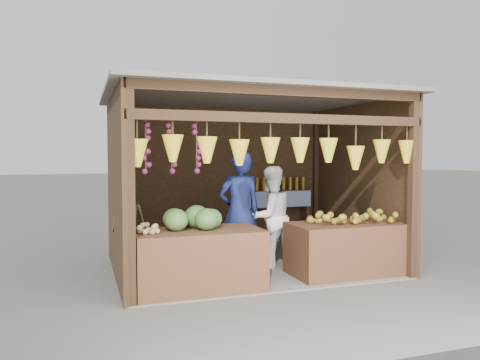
{
  "coord_description": "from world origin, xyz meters",
  "views": [
    {
      "loc": [
        -2.45,
        -6.84,
        1.73
      ],
      "look_at": [
        -0.17,
        -0.1,
        1.36
      ],
      "focal_mm": 35.0,
      "sensor_mm": 36.0,
      "label": 1
    }
  ],
  "objects_px": {
    "vendor_seated": "(128,219)",
    "man_standing": "(239,212)",
    "counter_right": "(347,249)",
    "counter_left": "(198,260)",
    "woman_standing": "(270,217)"
  },
  "relations": [
    {
      "from": "vendor_seated",
      "to": "man_standing",
      "type": "bearing_deg",
      "value": -177.78
    },
    {
      "from": "counter_right",
      "to": "man_standing",
      "type": "bearing_deg",
      "value": 157.4
    },
    {
      "from": "counter_left",
      "to": "vendor_seated",
      "type": "relative_size",
      "value": 1.62
    },
    {
      "from": "vendor_seated",
      "to": "woman_standing",
      "type": "bearing_deg",
      "value": -170.0
    },
    {
      "from": "man_standing",
      "to": "vendor_seated",
      "type": "relative_size",
      "value": 1.79
    },
    {
      "from": "counter_left",
      "to": "woman_standing",
      "type": "bearing_deg",
      "value": 32.23
    },
    {
      "from": "counter_left",
      "to": "man_standing",
      "type": "distance_m",
      "value": 1.16
    },
    {
      "from": "man_standing",
      "to": "woman_standing",
      "type": "distance_m",
      "value": 0.6
    },
    {
      "from": "woman_standing",
      "to": "vendor_seated",
      "type": "xyz_separation_m",
      "value": [
        -2.13,
        0.2,
        0.03
      ]
    },
    {
      "from": "woman_standing",
      "to": "vendor_seated",
      "type": "distance_m",
      "value": 2.14
    },
    {
      "from": "counter_left",
      "to": "man_standing",
      "type": "height_order",
      "value": "man_standing"
    },
    {
      "from": "counter_left",
      "to": "counter_right",
      "type": "xyz_separation_m",
      "value": [
        2.23,
        0.09,
        -0.01
      ]
    },
    {
      "from": "man_standing",
      "to": "vendor_seated",
      "type": "height_order",
      "value": "man_standing"
    },
    {
      "from": "man_standing",
      "to": "woman_standing",
      "type": "relative_size",
      "value": 1.14
    },
    {
      "from": "counter_right",
      "to": "vendor_seated",
      "type": "distance_m",
      "value": 3.19
    }
  ]
}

